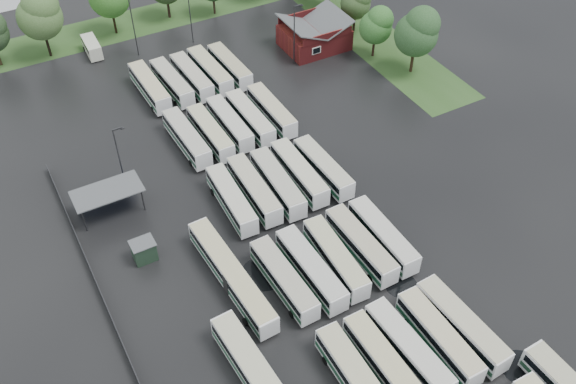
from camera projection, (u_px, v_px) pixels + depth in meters
ground at (325, 280)px, 70.60m from camera, size 160.00×160.00×0.00m
brick_building at (314, 37)px, 104.84m from camera, size 10.07×8.60×5.39m
wash_shed at (107, 192)px, 76.44m from camera, size 8.20×4.20×3.58m
utility_hut at (144, 251)px, 71.98m from camera, size 2.70×2.20×2.62m
grass_strip_north at (142, 21)px, 112.35m from camera, size 80.00×10.00×0.01m
grass_strip_east at (364, 32)px, 109.66m from camera, size 10.00×50.00×0.01m
west_fence at (106, 305)px, 67.45m from camera, size 0.10×50.00×1.20m
bus_r1c0 at (356, 378)px, 59.94m from camera, size 2.60×11.39×3.16m
bus_r1c1 at (384, 364)px, 61.11m from camera, size 2.41×11.16×3.10m
bus_r1c2 at (408, 349)px, 62.26m from camera, size 2.82×11.31×3.12m
bus_r1c3 at (439, 337)px, 63.31m from camera, size 2.37×11.06×3.08m
bus_r1c4 at (461, 325)px, 64.25m from camera, size 3.00×11.56×3.19m
bus_r2c0 at (284, 279)px, 68.52m from camera, size 2.65×11.11×3.08m
bus_r2c1 at (311, 269)px, 69.48m from camera, size 2.65×11.45×3.18m
bus_r2c2 at (336, 258)px, 70.67m from camera, size 2.88×11.24×3.10m
bus_r2c3 at (361, 245)px, 72.05m from camera, size 2.61×11.26×3.12m
bus_r2c4 at (383, 236)px, 73.09m from camera, size 2.42×11.13×3.09m
bus_r3c0 at (231, 200)px, 77.41m from camera, size 2.79×11.08×3.06m
bus_r3c1 at (254, 190)px, 78.61m from camera, size 2.72×11.37×3.15m
bus_r3c2 at (278, 183)px, 79.43m from camera, size 2.93×11.52×3.18m
bus_r3c3 at (299, 173)px, 80.85m from camera, size 2.62×11.40×3.16m
bus_r3c4 at (323, 168)px, 81.63m from camera, size 2.64×11.00×3.04m
bus_r4c0 at (187, 138)px, 85.94m from camera, size 2.65×11.32×3.14m
bus_r4c1 at (210, 133)px, 86.84m from camera, size 2.44×10.89×3.03m
bus_r4c2 at (230, 123)px, 88.35m from camera, size 2.33×10.89×3.03m
bus_r4c3 at (250, 118)px, 89.19m from camera, size 2.45×11.14×3.10m
bus_r4c4 at (272, 111)px, 90.45m from camera, size 2.36×11.03×3.07m
bus_r5c0 at (150, 87)px, 94.56m from camera, size 2.61×11.45×3.18m
bus_r5c1 at (172, 82)px, 95.57m from camera, size 2.87×11.13×3.07m
bus_r5c2 at (192, 77)px, 96.67m from camera, size 2.70×11.11×3.07m
bus_r5c3 at (210, 71)px, 97.77m from camera, size 2.79×11.44×3.16m
bus_r5c4 at (230, 66)px, 98.79m from camera, size 2.68×11.01×3.04m
artic_bus_west_b at (232, 275)px, 68.92m from camera, size 3.08×16.51×3.05m
minibus at (92, 47)px, 103.54m from camera, size 2.28×5.66×2.44m
tree_north_1 at (40, 14)px, 98.94m from camera, size 7.03×7.03×11.64m
tree_east_0 at (418, 31)px, 95.88m from camera, size 6.63×6.63×10.99m
tree_east_1 at (377, 25)px, 100.28m from camera, size 5.23×5.23×8.66m
tree_east_2 at (357, 2)px, 106.22m from camera, size 5.05×5.05×8.36m
lamp_post_ne at (295, 31)px, 98.52m from camera, size 1.53×0.30×9.94m
lamp_post_nw at (120, 155)px, 77.61m from camera, size 1.45×0.28×9.38m
lamp_post_back_w at (134, 23)px, 100.41m from camera, size 1.52×0.30×9.89m
lamp_post_back_e at (191, 13)px, 103.59m from camera, size 1.39×0.27×9.03m
puddle_2 at (264, 273)px, 71.32m from camera, size 5.15×5.15×0.01m
puddle_3 at (401, 285)px, 70.08m from camera, size 3.63×3.63×0.01m
puddle_4 at (522, 368)px, 62.69m from camera, size 4.10×4.10×0.01m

